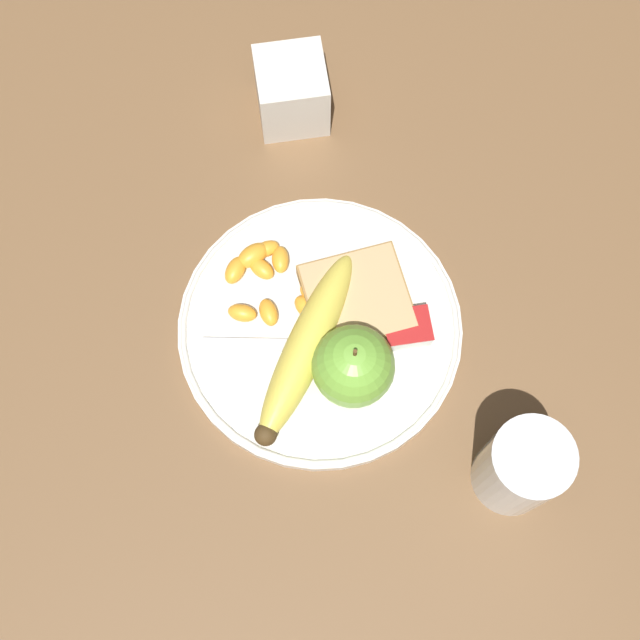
{
  "coord_description": "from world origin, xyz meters",
  "views": [
    {
      "loc": [
        0.04,
        0.27,
        0.82
      ],
      "look_at": [
        0.0,
        0.0,
        0.03
      ],
      "focal_mm": 50.0,
      "sensor_mm": 36.0,
      "label": 1
    }
  ],
  "objects_px": {
    "plate": "(320,328)",
    "apple": "(353,366)",
    "condiment_caddy": "(292,91)",
    "jam_packet": "(407,329)",
    "juice_glass": "(520,468)",
    "banana": "(306,348)",
    "bread_slice": "(357,299)",
    "fork": "(305,345)"
  },
  "relations": [
    {
      "from": "plate",
      "to": "apple",
      "type": "distance_m",
      "value": 0.07
    },
    {
      "from": "apple",
      "to": "condiment_caddy",
      "type": "xyz_separation_m",
      "value": [
        0.01,
        -0.3,
        -0.01
      ]
    },
    {
      "from": "plate",
      "to": "jam_packet",
      "type": "relative_size",
      "value": 6.25
    },
    {
      "from": "plate",
      "to": "juice_glass",
      "type": "distance_m",
      "value": 0.23
    },
    {
      "from": "plate",
      "to": "banana",
      "type": "relative_size",
      "value": 1.47
    },
    {
      "from": "apple",
      "to": "jam_packet",
      "type": "height_order",
      "value": "apple"
    },
    {
      "from": "apple",
      "to": "jam_packet",
      "type": "distance_m",
      "value": 0.07
    },
    {
      "from": "juice_glass",
      "to": "banana",
      "type": "bearing_deg",
      "value": -40.23
    },
    {
      "from": "bread_slice",
      "to": "fork",
      "type": "relative_size",
      "value": 0.65
    },
    {
      "from": "plate",
      "to": "jam_packet",
      "type": "bearing_deg",
      "value": 167.57
    },
    {
      "from": "juice_glass",
      "to": "fork",
      "type": "height_order",
      "value": "juice_glass"
    },
    {
      "from": "juice_glass",
      "to": "banana",
      "type": "xyz_separation_m",
      "value": [
        0.17,
        -0.14,
        -0.02
      ]
    },
    {
      "from": "apple",
      "to": "jam_packet",
      "type": "relative_size",
      "value": 1.94
    },
    {
      "from": "juice_glass",
      "to": "banana",
      "type": "distance_m",
      "value": 0.22
    },
    {
      "from": "juice_glass",
      "to": "jam_packet",
      "type": "xyz_separation_m",
      "value": [
        0.07,
        -0.15,
        -0.03
      ]
    },
    {
      "from": "plate",
      "to": "bread_slice",
      "type": "distance_m",
      "value": 0.05
    },
    {
      "from": "bread_slice",
      "to": "jam_packet",
      "type": "bearing_deg",
      "value": 139.32
    },
    {
      "from": "banana",
      "to": "bread_slice",
      "type": "distance_m",
      "value": 0.07
    },
    {
      "from": "juice_glass",
      "to": "condiment_caddy",
      "type": "xyz_separation_m",
      "value": [
        0.14,
        -0.41,
        -0.01
      ]
    },
    {
      "from": "apple",
      "to": "banana",
      "type": "distance_m",
      "value": 0.05
    },
    {
      "from": "plate",
      "to": "condiment_caddy",
      "type": "height_order",
      "value": "condiment_caddy"
    },
    {
      "from": "jam_packet",
      "to": "plate",
      "type": "bearing_deg",
      "value": -12.43
    },
    {
      "from": "apple",
      "to": "fork",
      "type": "height_order",
      "value": "apple"
    },
    {
      "from": "condiment_caddy",
      "to": "juice_glass",
      "type": "bearing_deg",
      "value": 109.04
    },
    {
      "from": "bread_slice",
      "to": "plate",
      "type": "bearing_deg",
      "value": 25.3
    },
    {
      "from": "bread_slice",
      "to": "fork",
      "type": "distance_m",
      "value": 0.07
    },
    {
      "from": "bread_slice",
      "to": "condiment_caddy",
      "type": "relative_size",
      "value": 1.41
    },
    {
      "from": "banana",
      "to": "condiment_caddy",
      "type": "xyz_separation_m",
      "value": [
        -0.02,
        -0.27,
        0.01
      ]
    },
    {
      "from": "fork",
      "to": "plate",
      "type": "bearing_deg",
      "value": 54.06
    },
    {
      "from": "fork",
      "to": "jam_packet",
      "type": "height_order",
      "value": "jam_packet"
    },
    {
      "from": "apple",
      "to": "banana",
      "type": "xyz_separation_m",
      "value": [
        0.04,
        -0.03,
        -0.02
      ]
    },
    {
      "from": "fork",
      "to": "condiment_caddy",
      "type": "bearing_deg",
      "value": 94.11
    },
    {
      "from": "fork",
      "to": "jam_packet",
      "type": "bearing_deg",
      "value": 9.18
    },
    {
      "from": "bread_slice",
      "to": "apple",
      "type": "bearing_deg",
      "value": 77.13
    },
    {
      "from": "fork",
      "to": "condiment_caddy",
      "type": "height_order",
      "value": "condiment_caddy"
    },
    {
      "from": "banana",
      "to": "jam_packet",
      "type": "bearing_deg",
      "value": -176.05
    },
    {
      "from": "juice_glass",
      "to": "banana",
      "type": "relative_size",
      "value": 0.57
    },
    {
      "from": "banana",
      "to": "apple",
      "type": "bearing_deg",
      "value": 142.76
    },
    {
      "from": "bread_slice",
      "to": "fork",
      "type": "height_order",
      "value": "bread_slice"
    },
    {
      "from": "apple",
      "to": "condiment_caddy",
      "type": "distance_m",
      "value": 0.3
    },
    {
      "from": "plate",
      "to": "juice_glass",
      "type": "relative_size",
      "value": 2.56
    },
    {
      "from": "plate",
      "to": "banana",
      "type": "bearing_deg",
      "value": 55.47
    }
  ]
}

